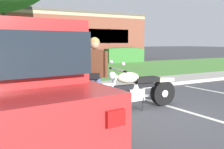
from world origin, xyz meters
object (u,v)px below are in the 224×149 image
hedge_right (124,55)px  brick_building (5,37)px  handbag (98,112)px  motorcycle (139,89)px  hedge_center_left (9,58)px  hedge_center_right (73,56)px  rider_person (95,71)px

hedge_right → brick_building: 9.92m
handbag → motorcycle: bearing=11.5°
hedge_center_left → hedge_center_right: 4.13m
rider_person → handbag: size_ratio=4.74×
handbag → hedge_right: (7.21, 11.40, 0.51)m
motorcycle → hedge_center_right: hedge_center_right is taller
hedge_center_left → hedge_center_right: same height
rider_person → hedge_right: bearing=57.3°
rider_person → hedge_right: (7.19, 11.20, -0.34)m
motorcycle → hedge_right: size_ratio=0.72×
motorcycle → hedge_right: 12.68m
hedge_right → brick_building: bearing=145.8°
rider_person → hedge_right: size_ratio=0.55×
handbag → hedge_center_right: 11.82m
handbag → hedge_center_left: 11.45m
hedge_right → rider_person: bearing=-122.7°
motorcycle → hedge_center_left: (-2.24, 11.15, 0.17)m
handbag → hedge_center_left: (-1.05, 11.40, 0.51)m
handbag → hedge_right: size_ratio=0.12×
handbag → hedge_center_right: (3.08, 11.40, 0.51)m
motorcycle → hedge_right: bearing=61.6°
hedge_center_right → brick_building: brick_building is taller
hedge_center_right → motorcycle: bearing=-99.6°
hedge_center_left → hedge_right: bearing=0.0°
rider_person → hedge_right: 13.31m
motorcycle → hedge_center_left: hedge_center_left is taller
hedge_center_left → hedge_right: size_ratio=0.92×
motorcycle → rider_person: (-1.17, -0.04, 0.51)m
hedge_right → hedge_center_left: bearing=180.0°
hedge_center_left → brick_building: (0.12, 5.53, 1.34)m
rider_person → hedge_right: rider_person is taller
rider_person → hedge_center_left: (-1.07, 11.20, -0.34)m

